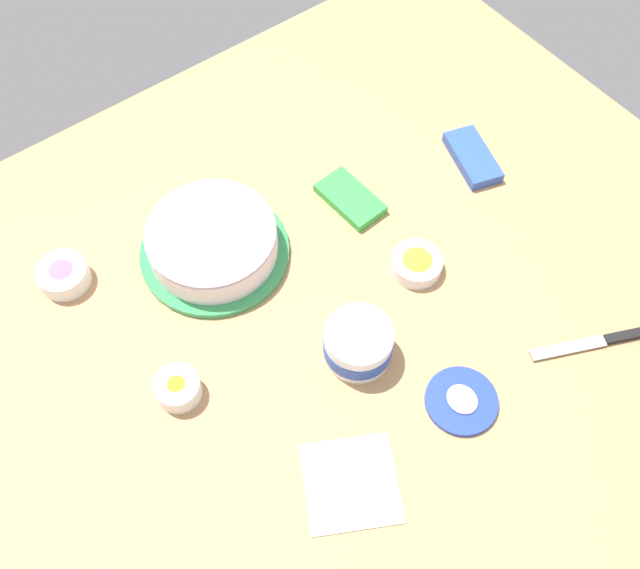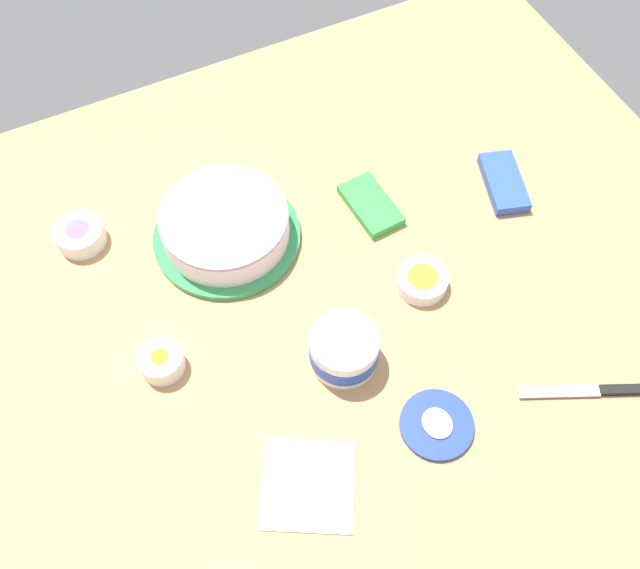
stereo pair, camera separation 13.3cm
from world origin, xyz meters
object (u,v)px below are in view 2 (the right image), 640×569
object	(u,v)px
frosted_cake	(225,225)
candy_box_upper	(371,205)
spreading_knife	(599,390)
sprinkle_bowl_orange	(161,361)
frosting_tub	(344,349)
sprinkle_bowl_yellow	(422,280)
sprinkle_bowl_pink	(80,234)
frosting_tub_lid	(437,425)
paper_napkin	(308,485)
candy_box_lower	(504,183)

from	to	relation	value
frosted_cake	candy_box_upper	size ratio (longest dim) A/B	2.06
spreading_knife	sprinkle_bowl_orange	world-z (taller)	sprinkle_bowl_orange
frosting_tub	spreading_knife	distance (m)	0.45
candy_box_upper	sprinkle_bowl_orange	bearing A→B (deg)	103.28
candy_box_upper	frosted_cake	bearing A→B (deg)	75.13
frosting_tub	sprinkle_bowl_orange	bearing A→B (deg)	66.95
frosting_tub	sprinkle_bowl_yellow	xyz separation A→B (m)	(0.07, -0.20, -0.02)
sprinkle_bowl_pink	sprinkle_bowl_orange	bearing A→B (deg)	-170.84
frosting_tub_lid	frosting_tub	bearing A→B (deg)	25.15
sprinkle_bowl_yellow	sprinkle_bowl_pink	size ratio (longest dim) A/B	1.01
sprinkle_bowl_pink	paper_napkin	size ratio (longest dim) A/B	0.64
frosting_tub_lid	candy_box_lower	bearing A→B (deg)	-45.02
spreading_knife	candy_box_upper	world-z (taller)	candy_box_upper
sprinkle_bowl_orange	paper_napkin	world-z (taller)	sprinkle_bowl_orange
spreading_knife	candy_box_upper	xyz separation A→B (m)	(0.53, 0.17, 0.00)
spreading_knife	sprinkle_bowl_orange	size ratio (longest dim) A/B	2.82
sprinkle_bowl_pink	candy_box_lower	distance (m)	0.85
sprinkle_bowl_orange	spreading_knife	bearing A→B (deg)	-119.47
spreading_knife	candy_box_lower	size ratio (longest dim) A/B	1.51
sprinkle_bowl_yellow	candy_box_upper	bearing A→B (deg)	0.27
candy_box_upper	spreading_knife	bearing A→B (deg)	-165.78
candy_box_lower	paper_napkin	bearing A→B (deg)	138.86
frosted_cake	sprinkle_bowl_yellow	xyz separation A→B (m)	(-0.26, -0.29, -0.02)
candy_box_lower	candy_box_upper	distance (m)	0.28
frosted_cake	sprinkle_bowl_orange	distance (m)	0.29
paper_napkin	spreading_knife	bearing A→B (deg)	-97.91
frosted_cake	paper_napkin	bearing A→B (deg)	172.63
sprinkle_bowl_pink	frosting_tub_lid	bearing A→B (deg)	-145.67
frosting_tub_lid	paper_napkin	size ratio (longest dim) A/B	0.84
frosting_tub	paper_napkin	distance (m)	0.24
frosted_cake	frosting_tub_lid	distance (m)	0.54
frosting_tub	sprinkle_bowl_pink	distance (m)	0.57
frosted_cake	frosting_tub	xyz separation A→B (m)	(-0.33, -0.09, -0.00)
sprinkle_bowl_orange	sprinkle_bowl_yellow	size ratio (longest dim) A/B	0.81
spreading_knife	candy_box_lower	world-z (taller)	candy_box_lower
frosting_tub_lid	sprinkle_bowl_yellow	xyz separation A→B (m)	(0.25, -0.12, 0.01)
candy_box_upper	candy_box_lower	bearing A→B (deg)	-108.07
frosting_tub	spreading_knife	size ratio (longest dim) A/B	0.55
sprinkle_bowl_pink	paper_napkin	xyz separation A→B (m)	(-0.63, -0.19, -0.02)
sprinkle_bowl_yellow	sprinkle_bowl_orange	bearing A→B (deg)	83.99
frosting_tub	sprinkle_bowl_orange	world-z (taller)	frosting_tub
candy_box_lower	sprinkle_bowl_orange	bearing A→B (deg)	113.40
frosted_cake	candy_box_lower	size ratio (longest dim) A/B	1.95
frosted_cake	sprinkle_bowl_pink	bearing A→B (deg)	65.39
frosting_tub_lid	candy_box_upper	size ratio (longest dim) A/B	0.90
sprinkle_bowl_yellow	candy_box_lower	xyz separation A→B (m)	(0.13, -0.27, -0.01)
candy_box_upper	paper_napkin	size ratio (longest dim) A/B	0.93
frosting_tub	candy_box_upper	world-z (taller)	frosting_tub
sprinkle_bowl_pink	candy_box_lower	xyz separation A→B (m)	(-0.25, -0.82, -0.01)
frosting_tub	paper_napkin	size ratio (longest dim) A/B	0.82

